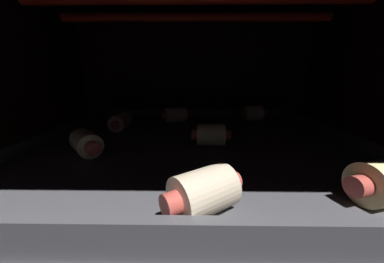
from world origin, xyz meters
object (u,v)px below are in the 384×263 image
pig_in_blanket_mid_1 (373,183)px  pig_in_blanket_mid_4 (173,115)px  pig_in_blanket_mid_2 (207,135)px  pig_in_blanket_mid_6 (118,122)px  pig_in_blanket_mid_3 (196,192)px  pig_in_blanket_mid_5 (82,143)px  baking_tray_mid (191,142)px  oven_rack_mid (191,149)px  pig_in_blanket_mid_0 (251,113)px

pig_in_blanket_mid_1 → pig_in_blanket_mid_4: (-17.07, 27.05, -0.13)cm
pig_in_blanket_mid_2 → pig_in_blanket_mid_6: (-14.86, 8.01, -0.07)cm
pig_in_blanket_mid_3 → pig_in_blanket_mid_5: pig_in_blanket_mid_3 is taller
baking_tray_mid → pig_in_blanket_mid_1: bearing=-49.2°
baking_tray_mid → pig_in_blanket_mid_4: (-3.85, 11.76, 1.94)cm
baking_tray_mid → pig_in_blanket_mid_3: 16.65cm
pig_in_blanket_mid_3 → pig_in_blanket_mid_6: 25.77cm
pig_in_blanket_mid_5 → oven_rack_mid: bearing=24.9°
pig_in_blanket_mid_0 → pig_in_blanket_mid_6: pig_in_blanket_mid_0 is taller
pig_in_blanket_mid_3 → pig_in_blanket_mid_4: 28.63cm
pig_in_blanket_mid_0 → pig_in_blanket_mid_4: 15.91cm
pig_in_blanket_mid_0 → pig_in_blanket_mid_4: bearing=-175.3°
pig_in_blanket_mid_3 → pig_in_blanket_mid_0: bearing=68.9°
oven_rack_mid → pig_in_blanket_mid_4: size_ratio=9.10×
oven_rack_mid → pig_in_blanket_mid_5: 14.38cm
pig_in_blanket_mid_5 → pig_in_blanket_mid_1: bearing=-19.8°
baking_tray_mid → pig_in_blanket_mid_6: (-12.73, 5.53, 1.82)cm
pig_in_blanket_mid_6 → oven_rack_mid: bearing=-23.5°
oven_rack_mid → pig_in_blanket_mid_0: 18.00cm
pig_in_blanket_mid_3 → pig_in_blanket_mid_4: (-4.45, 28.28, -0.06)cm
pig_in_blanket_mid_0 → pig_in_blanket_mid_5: bearing=-142.6°
baking_tray_mid → pig_in_blanket_mid_5: pig_in_blanket_mid_5 is taller
oven_rack_mid → pig_in_blanket_mid_0: bearing=47.4°
pig_in_blanket_mid_1 → pig_in_blanket_mid_2: 16.95cm
pig_in_blanket_mid_1 → pig_in_blanket_mid_0: bearing=92.4°
oven_rack_mid → pig_in_blanket_mid_0: pig_in_blanket_mid_0 is taller
pig_in_blanket_mid_0 → pig_in_blanket_mid_3: same height
baking_tray_mid → pig_in_blanket_mid_0: pig_in_blanket_mid_0 is taller
pig_in_blanket_mid_1 → pig_in_blanket_mid_6: pig_in_blanket_mid_1 is taller
pig_in_blanket_mid_1 → pig_in_blanket_mid_4: pig_in_blanket_mid_1 is taller
baking_tray_mid → pig_in_blanket_mid_2: bearing=-49.4°
pig_in_blanket_mid_6 → baking_tray_mid: bearing=-23.5°
pig_in_blanket_mid_2 → pig_in_blanket_mid_4: 15.44cm
baking_tray_mid → pig_in_blanket_mid_6: size_ratio=7.82×
oven_rack_mid → pig_in_blanket_mid_3: (0.60, -16.52, 3.01)cm
pig_in_blanket_mid_2 → baking_tray_mid: bearing=130.6°
pig_in_blanket_mid_0 → pig_in_blanket_mid_1: 28.38cm
pig_in_blanket_mid_5 → pig_in_blanket_mid_6: (0.06, 11.45, -0.04)cm
pig_in_blanket_mid_0 → pig_in_blanket_mid_1: size_ratio=0.90×
pig_in_blanket_mid_1 → pig_in_blanket_mid_3: (-12.62, -1.23, -0.08)cm
baking_tray_mid → pig_in_blanket_mid_1: (13.22, -15.30, 2.07)cm
pig_in_blanket_mid_0 → pig_in_blanket_mid_3: (-11.41, -29.58, -0.03)cm
oven_rack_mid → baking_tray_mid: baking_tray_mid is taller
pig_in_blanket_mid_0 → pig_in_blanket_mid_5: 31.22cm
baking_tray_mid → pig_in_blanket_mid_0: 17.85cm
pig_in_blanket_mid_1 → pig_in_blanket_mid_2: (-11.09, 12.81, -0.18)cm
pig_in_blanket_mid_4 → pig_in_blanket_mid_5: 19.81cm
pig_in_blanket_mid_2 → pig_in_blanket_mid_5: size_ratio=0.97×
oven_rack_mid → pig_in_blanket_mid_3: 16.81cm
pig_in_blanket_mid_2 → pig_in_blanket_mid_5: (-14.92, -3.44, -0.04)cm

